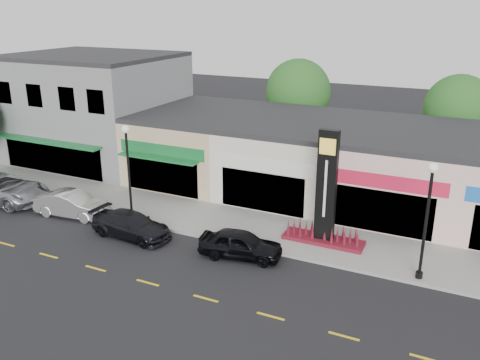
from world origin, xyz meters
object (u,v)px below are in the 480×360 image
at_px(lamp_west_near, 128,163).
at_px(car_dark_sedan, 131,225).
at_px(car_silver_suv, 2,189).
at_px(car_white_van, 72,204).
at_px(pylon_sign, 325,204).
at_px(lamp_east_near, 428,210).
at_px(car_black_sedan, 241,244).

distance_m(lamp_west_near, car_dark_sedan, 3.65).
relative_size(lamp_west_near, car_silver_suv, 0.88).
distance_m(car_white_van, car_dark_sedan, 4.93).
xyz_separation_m(lamp_west_near, pylon_sign, (11.00, 1.70, -1.20)).
distance_m(pylon_sign, car_white_van, 14.81).
xyz_separation_m(lamp_east_near, car_silver_suv, (-25.14, -1.23, -2.61)).
height_order(lamp_west_near, car_dark_sedan, lamp_west_near).
bearing_deg(car_dark_sedan, car_black_sedan, -82.85).
distance_m(lamp_east_near, car_white_van, 19.69).
height_order(pylon_sign, car_silver_suv, pylon_sign).
xyz_separation_m(lamp_east_near, car_black_sedan, (-8.29, -1.45, -2.77)).
bearing_deg(car_black_sedan, car_silver_suv, 79.64).
relative_size(lamp_west_near, lamp_east_near, 1.00).
xyz_separation_m(car_white_van, car_black_sedan, (11.18, -0.36, -0.04)).
height_order(pylon_sign, car_white_van, pylon_sign).
distance_m(lamp_west_near, car_white_van, 4.55).
relative_size(pylon_sign, car_white_van, 1.33).
relative_size(lamp_east_near, car_dark_sedan, 1.18).
bearing_deg(car_white_van, car_dark_sedan, -105.58).
bearing_deg(lamp_west_near, car_black_sedan, -10.64).
xyz_separation_m(lamp_west_near, car_silver_suv, (-9.14, -1.23, -2.61)).
xyz_separation_m(lamp_west_near, car_white_van, (-3.47, -1.09, -2.74)).
bearing_deg(pylon_sign, car_black_sedan, -136.25).
distance_m(lamp_west_near, car_black_sedan, 8.32).
distance_m(lamp_east_near, car_black_sedan, 8.86).
relative_size(car_white_van, car_dark_sedan, 0.97).
height_order(car_white_van, car_black_sedan, car_white_van).
relative_size(pylon_sign, car_dark_sedan, 1.29).
distance_m(lamp_west_near, pylon_sign, 11.19).
xyz_separation_m(lamp_east_near, car_dark_sedan, (-14.60, -1.88, -2.80)).
height_order(lamp_east_near, car_silver_suv, lamp_east_near).
bearing_deg(pylon_sign, car_silver_suv, -171.73).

